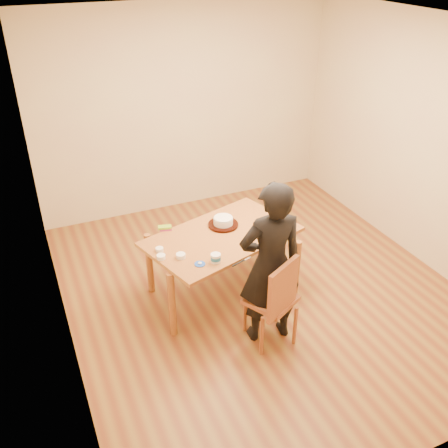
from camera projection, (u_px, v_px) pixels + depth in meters
name	position (u px, v px, depth m)	size (l,w,h in m)	color
room_shell	(250.00, 163.00, 5.02)	(4.00, 4.50, 2.70)	brown
dining_table	(222.00, 236.00, 4.98)	(1.49, 0.88, 0.04)	brown
dining_chair	(271.00, 299.00, 4.56)	(0.40, 0.40, 0.04)	brown
cake_plate	(223.00, 225.00, 5.12)	(0.31, 0.31, 0.02)	#B5240C
cake	(223.00, 221.00, 5.10)	(0.20, 0.20, 0.06)	white
frosting_dome	(223.00, 217.00, 5.08)	(0.20, 0.20, 0.03)	white
frosting_tub	(216.00, 258.00, 4.54)	(0.09, 0.09, 0.08)	white
frosting_lid	(200.00, 264.00, 4.53)	(0.10, 0.10, 0.01)	#1C46B9
frosting_dollop	(200.00, 263.00, 4.52)	(0.04, 0.04, 0.02)	white
ramekin_green	(181.00, 256.00, 4.61)	(0.09, 0.09, 0.04)	white
ramekin_yellow	(159.00, 249.00, 4.71)	(0.07, 0.07, 0.04)	white
ramekin_multi	(161.00, 257.00, 4.60)	(0.08, 0.08, 0.04)	white
candy_box_pink	(166.00, 229.00, 5.06)	(0.12, 0.06, 0.02)	#BF2D69
candy_box_green	(165.00, 227.00, 5.05)	(0.13, 0.07, 0.02)	green
spatula	(238.00, 263.00, 4.54)	(0.15, 0.01, 0.01)	black
person	(270.00, 265.00, 4.42)	(0.59, 0.39, 1.62)	black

